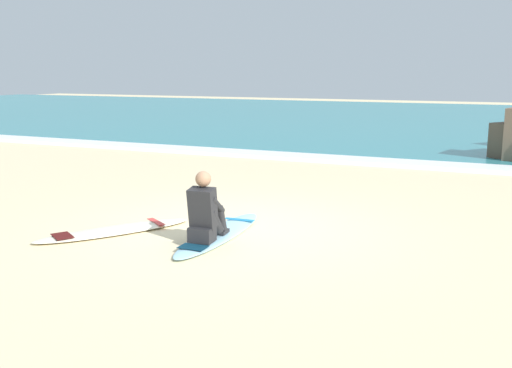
# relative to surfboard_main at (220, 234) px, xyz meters

# --- Properties ---
(ground_plane) EXTENTS (80.00, 80.00, 0.00)m
(ground_plane) POSITION_rel_surfboard_main_xyz_m (0.06, 0.47, -0.04)
(ground_plane) COLOR beige
(sea) EXTENTS (80.00, 28.00, 0.10)m
(sea) POSITION_rel_surfboard_main_xyz_m (0.06, 21.18, 0.01)
(sea) COLOR teal
(sea) RESTS_ON ground
(breaking_foam) EXTENTS (80.00, 0.90, 0.11)m
(breaking_foam) POSITION_rel_surfboard_main_xyz_m (0.06, 7.48, 0.02)
(breaking_foam) COLOR white
(breaking_foam) RESTS_ON ground
(surfboard_main) EXTENTS (0.64, 2.58, 0.08)m
(surfboard_main) POSITION_rel_surfboard_main_xyz_m (0.00, 0.00, 0.00)
(surfboard_main) COLOR #9ED1E5
(surfboard_main) RESTS_ON ground
(surfer_seated) EXTENTS (0.40, 0.73, 0.95)m
(surfer_seated) POSITION_rel_surfboard_main_xyz_m (0.02, -0.44, 0.40)
(surfer_seated) COLOR #232326
(surfer_seated) RESTS_ON surfboard_main
(surfboard_spare_near) EXTENTS (1.69, 2.26, 0.08)m
(surfboard_spare_near) POSITION_rel_surfboard_main_xyz_m (-1.49, -0.47, 0.00)
(surfboard_spare_near) COLOR #EFE5C6
(surfboard_spare_near) RESTS_ON ground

